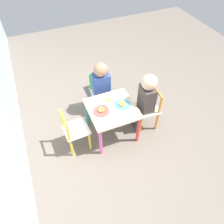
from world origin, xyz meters
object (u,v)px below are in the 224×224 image
Objects in this scene: chair_green at (101,93)px; chair_orange at (148,109)px; plate_front at (122,104)px; kids_table at (112,112)px; child_front at (146,97)px; plate_right at (108,100)px; plate_back at (101,111)px; storage_bin at (99,86)px; child_right at (102,85)px; chair_yellow at (74,131)px.

chair_green and chair_orange have the same top height.
kids_table is at bearing 90.00° from plate_front.
child_front is 0.43m from plate_right.
plate_back is (0.00, 0.25, -0.00)m from plate_front.
child_front reaches higher than storage_bin.
plate_right is at bearing 45.00° from plate_front.
plate_right is 0.91× the size of plate_front.
child_right is at bearing -4.21° from kids_table.
plate_front is (-0.12, -0.12, 0.00)m from plate_right.
kids_table is at bearing 170.87° from storage_bin.
plate_right is at bearing -74.85° from chair_yellow.
kids_table reaches higher than storage_bin.
child_right is 0.40m from plate_front.
plate_back is at bearing 162.10° from storage_bin.
plate_back is (-0.12, 0.12, -0.00)m from plate_right.
plate_right and plate_back have the same top height.
child_right reaches higher than plate_front.
chair_green is at bearing -4.21° from kids_table.
storage_bin is at bearing -9.13° from kids_table.
child_right is at bearing 165.91° from storage_bin.
chair_green is 0.51m from plate_back.
child_right is at bearing -52.15° from chair_yellow.
chair_green is at bearing -5.81° from plate_right.
kids_table is 3.21× the size of plate_right.
storage_bin is (0.77, 0.00, -0.34)m from plate_front.
chair_green and chair_yellow have the same top height.
kids_table is 2.91× the size of plate_front.
chair_orange and chair_yellow have the same top height.
plate_right is at bearing -45.00° from plate_back.
storage_bin is (0.80, 0.27, -0.38)m from child_front.
plate_front is (0.02, -0.58, 0.17)m from chair_yellow.
child_front is at bearing -97.60° from plate_front.
chair_orange is at bearing -95.20° from kids_table.
plate_front is at bearing -135.00° from plate_right.
storage_bin is (0.64, -0.12, -0.34)m from plate_right.
chair_yellow is at bearing 93.77° from plate_back.
child_right is 0.42m from plate_back.
chair_orange is at bearing -45.49° from chair_green.
chair_orange is 0.60m from plate_back.
kids_table is 0.41m from child_front.
chair_green is 1.00× the size of chair_orange.
chair_green is at bearing 11.41° from plate_front.
child_front is at bearing -95.20° from kids_table.
chair_yellow is at bearing 143.85° from storage_bin.
chair_green is 1.82× the size of storage_bin.
chair_green is at bearing -19.24° from plate_back.
chair_yellow reaches higher than plate_front.
chair_yellow is (-0.02, 0.45, -0.09)m from kids_table.
plate_back reaches higher than storage_bin.
child_front reaches higher than chair_yellow.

